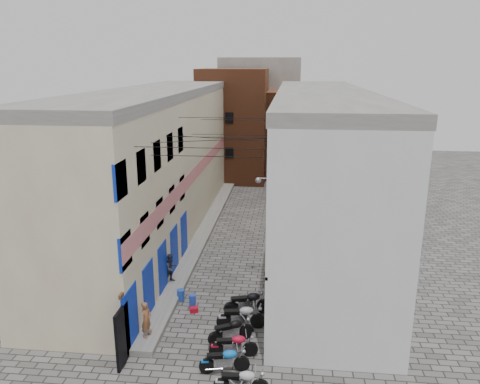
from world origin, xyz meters
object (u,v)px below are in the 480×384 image
(water_jug_far, at_px, (181,295))
(motorcycle_d, at_px, (234,344))
(motorcycle_e, at_px, (231,329))
(motorcycle_f, at_px, (241,315))
(motorcycle_g, at_px, (248,302))
(person_a, at_px, (146,319))
(water_jug_near, at_px, (192,300))
(motorcycle_b, at_px, (241,380))
(person_b, at_px, (171,268))
(red_crate, at_px, (194,310))
(motorcycle_c, at_px, (224,359))

(water_jug_far, bearing_deg, motorcycle_d, -53.61)
(motorcycle_e, xyz_separation_m, water_jug_far, (-2.70, 3.01, -0.28))
(motorcycle_d, xyz_separation_m, motorcycle_f, (0.08, 1.94, 0.06))
(motorcycle_d, height_order, motorcycle_g, motorcycle_g)
(motorcycle_e, bearing_deg, motorcycle_g, 138.99)
(person_a, xyz_separation_m, water_jug_near, (1.15, 3.03, -0.73))
(motorcycle_b, height_order, water_jug_near, motorcycle_b)
(motorcycle_b, distance_m, motorcycle_d, 2.05)
(motorcycle_e, xyz_separation_m, person_b, (-3.47, 4.34, 0.42))
(person_b, bearing_deg, water_jug_near, -102.30)
(water_jug_near, xyz_separation_m, red_crate, (0.19, -0.62, -0.13))
(water_jug_near, height_order, red_crate, water_jug_near)
(motorcycle_b, height_order, motorcycle_d, motorcycle_b)
(motorcycle_f, xyz_separation_m, person_b, (-3.75, 3.34, 0.38))
(motorcycle_b, distance_m, motorcycle_c, 1.29)
(motorcycle_d, xyz_separation_m, person_b, (-3.67, 5.28, 0.44))
(motorcycle_c, relative_size, red_crate, 5.05)
(person_b, height_order, water_jug_far, person_b)
(motorcycle_f, xyz_separation_m, person_a, (-3.52, -1.34, 0.39))
(motorcycle_b, distance_m, person_b, 8.39)
(motorcycle_c, distance_m, motorcycle_e, 1.84)
(motorcycle_d, relative_size, motorcycle_f, 0.90)
(motorcycle_b, xyz_separation_m, motorcycle_f, (-0.41, 3.93, 0.05))
(person_a, relative_size, person_b, 1.01)
(motorcycle_c, height_order, motorcycle_f, motorcycle_f)
(water_jug_near, xyz_separation_m, water_jug_far, (-0.61, 0.32, 0.03))
(motorcycle_e, distance_m, person_b, 5.57)
(water_jug_near, relative_size, water_jug_far, 0.89)
(motorcycle_b, distance_m, water_jug_near, 6.28)
(motorcycle_b, bearing_deg, motorcycle_e, -170.93)
(motorcycle_c, bearing_deg, water_jug_far, -162.79)
(motorcycle_d, height_order, red_crate, motorcycle_d)
(person_a, bearing_deg, motorcycle_e, -67.06)
(motorcycle_f, distance_m, water_jug_far, 3.61)
(motorcycle_c, relative_size, person_a, 1.24)
(motorcycle_d, relative_size, water_jug_near, 3.76)
(person_b, bearing_deg, motorcycle_g, -81.66)
(person_b, height_order, red_crate, person_b)
(motorcycle_d, distance_m, motorcycle_e, 0.96)
(water_jug_near, relative_size, red_crate, 1.36)
(motorcycle_e, height_order, motorcycle_g, motorcycle_g)
(motorcycle_g, distance_m, water_jug_near, 2.64)
(motorcycle_b, bearing_deg, water_jug_near, -157.87)
(motorcycle_e, height_order, red_crate, motorcycle_e)
(motorcycle_f, relative_size, red_crate, 5.72)
(motorcycle_c, relative_size, motorcycle_e, 0.95)
(water_jug_near, bearing_deg, motorcycle_g, -12.87)
(motorcycle_g, bearing_deg, water_jug_far, -122.70)
(motorcycle_e, distance_m, motorcycle_f, 1.04)
(water_jug_near, bearing_deg, person_a, -110.78)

